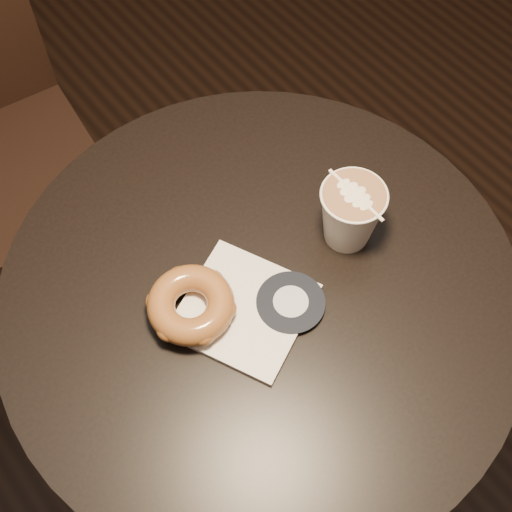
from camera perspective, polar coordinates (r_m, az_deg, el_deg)
name	(u,v)px	position (r m, az deg, el deg)	size (l,w,h in m)	color
cafe_table	(260,349)	(1.12, 0.36, -7.41)	(0.70, 0.70, 0.75)	black
pastry_bag	(244,310)	(0.92, -0.96, -4.32)	(0.15, 0.15, 0.01)	silver
doughnut	(191,305)	(0.91, -5.23, -3.90)	(0.11, 0.11, 0.04)	brown
latte_cup	(350,215)	(0.95, 7.54, 3.25)	(0.09, 0.09, 0.10)	white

